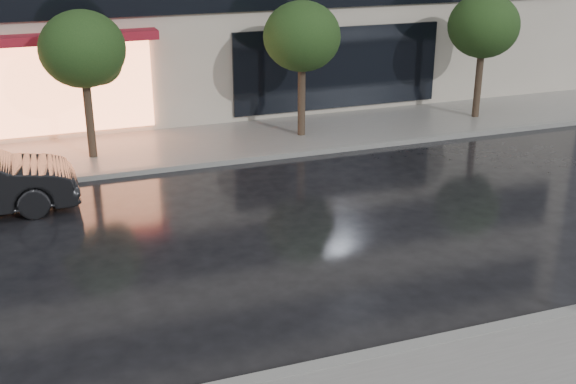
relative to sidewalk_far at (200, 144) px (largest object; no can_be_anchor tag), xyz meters
name	(u,v)px	position (x,y,z in m)	size (l,w,h in m)	color
ground	(349,326)	(0.00, -10.25, -0.06)	(120.00, 120.00, 0.00)	black
sidewalk_far	(200,144)	(0.00, 0.00, 0.00)	(60.00, 3.50, 0.12)	slate
curb_near	(377,356)	(0.00, -11.25, 0.01)	(60.00, 0.25, 0.14)	gray
curb_far	(216,163)	(0.00, -1.75, 0.01)	(60.00, 0.25, 0.14)	gray
tree_mid_west	(85,52)	(-2.94, -0.22, 2.86)	(2.20, 2.20, 3.99)	#33261C
tree_mid_east	(304,39)	(3.06, -0.22, 2.86)	(2.20, 2.20, 3.99)	#33261C
tree_far_east	(485,28)	(9.06, -0.22, 2.86)	(2.20, 2.20, 3.99)	#33261C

